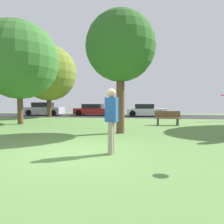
# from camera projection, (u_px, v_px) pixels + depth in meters

# --- Properties ---
(ground_plane) EXTENTS (44.00, 44.00, 0.00)m
(ground_plane) POSITION_uv_depth(u_px,v_px,m) (80.00, 153.00, 5.56)
(ground_plane) COLOR #5B8442
(road_strip) EXTENTS (44.00, 6.40, 0.01)m
(road_strip) POSITION_uv_depth(u_px,v_px,m) (128.00, 116.00, 21.32)
(road_strip) COLOR #28282B
(road_strip) RESTS_ON ground_plane
(birch_tree_lone) EXTENTS (3.24, 3.24, 5.64)m
(birch_tree_lone) POSITION_uv_depth(u_px,v_px,m) (121.00, 47.00, 9.02)
(birch_tree_lone) COLOR brown
(birch_tree_lone) RESTS_ON ground_plane
(oak_tree_right) EXTENTS (5.14, 5.14, 6.81)m
(oak_tree_right) POSITION_uv_depth(u_px,v_px,m) (19.00, 60.00, 12.90)
(oak_tree_right) COLOR brown
(oak_tree_right) RESTS_ON ground_plane
(maple_tree_near) EXTENTS (5.49, 5.49, 7.15)m
(maple_tree_near) POSITION_uv_depth(u_px,v_px,m) (49.00, 73.00, 19.39)
(maple_tree_near) COLOR brown
(maple_tree_near) RESTS_ON ground_plane
(person_catcher) EXTENTS (0.36, 0.30, 1.80)m
(person_catcher) POSITION_uv_depth(u_px,v_px,m) (112.00, 118.00, 5.36)
(person_catcher) COLOR gray
(person_catcher) RESTS_ON ground_plane
(parked_car_silver) EXTENTS (4.22, 1.95, 1.49)m
(parked_car_silver) POSITION_uv_depth(u_px,v_px,m) (44.00, 109.00, 22.54)
(parked_car_silver) COLOR #B7B7BC
(parked_car_silver) RESTS_ON ground_plane
(parked_car_red) EXTENTS (4.57, 2.10, 1.30)m
(parked_car_red) POSITION_uv_depth(u_px,v_px,m) (94.00, 110.00, 22.30)
(parked_car_red) COLOR #B21E1E
(parked_car_red) RESTS_ON ground_plane
(parked_car_white) EXTENTS (4.04, 1.94, 1.31)m
(parked_car_white) POSITION_uv_depth(u_px,v_px,m) (146.00, 111.00, 20.85)
(parked_car_white) COLOR white
(parked_car_white) RESTS_ON ground_plane
(park_bench) EXTENTS (1.60, 0.45, 0.90)m
(park_bench) POSITION_uv_depth(u_px,v_px,m) (167.00, 118.00, 12.40)
(park_bench) COLOR brown
(park_bench) RESTS_ON ground_plane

